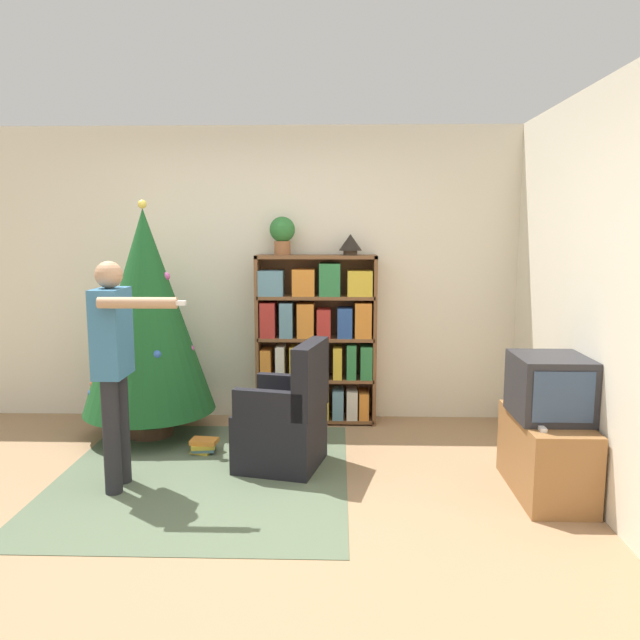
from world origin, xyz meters
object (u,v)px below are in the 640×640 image
(christmas_tree, at_px, (147,312))
(television, at_px, (550,387))
(bookshelf, at_px, (317,340))
(standing_person, at_px, (114,357))
(table_lamp, at_px, (350,243))
(potted_plant, at_px, (282,233))
(armchair, at_px, (286,423))

(christmas_tree, bearing_deg, television, -20.01)
(bookshelf, bearing_deg, christmas_tree, -162.93)
(bookshelf, height_order, television, bookshelf)
(standing_person, distance_m, table_lamp, 2.26)
(bookshelf, height_order, potted_plant, potted_plant)
(television, height_order, christmas_tree, christmas_tree)
(standing_person, xyz_separation_m, potted_plant, (0.96, 1.49, 0.79))
(christmas_tree, distance_m, potted_plant, 1.32)
(standing_person, bearing_deg, christmas_tree, -174.16)
(bookshelf, height_order, table_lamp, table_lamp)
(christmas_tree, relative_size, standing_person, 1.29)
(television, xyz_separation_m, standing_person, (-2.80, -0.01, 0.18))
(bookshelf, bearing_deg, armchair, -99.91)
(bookshelf, relative_size, standing_person, 0.98)
(television, height_order, armchair, armchair)
(standing_person, bearing_deg, armchair, 111.06)
(television, height_order, standing_person, standing_person)
(bookshelf, xyz_separation_m, christmas_tree, (-1.37, -0.42, 0.30))
(television, xyz_separation_m, potted_plant, (-1.84, 1.49, 0.97))
(armchair, height_order, potted_plant, potted_plant)
(television, bearing_deg, standing_person, -179.88)
(television, bearing_deg, christmas_tree, 159.99)
(christmas_tree, distance_m, table_lamp, 1.80)
(christmas_tree, bearing_deg, bookshelf, 17.07)
(armchair, relative_size, potted_plant, 2.80)
(potted_plant, bearing_deg, table_lamp, -0.00)
(bookshelf, height_order, standing_person, standing_person)
(standing_person, bearing_deg, bookshelf, 139.59)
(bookshelf, distance_m, television, 2.14)
(television, relative_size, potted_plant, 1.53)
(armchair, bearing_deg, christmas_tree, -105.49)
(potted_plant, bearing_deg, bookshelf, -1.32)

